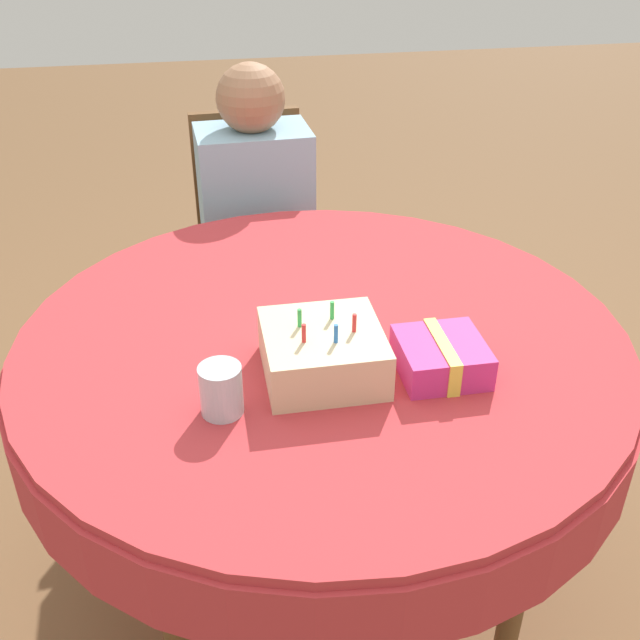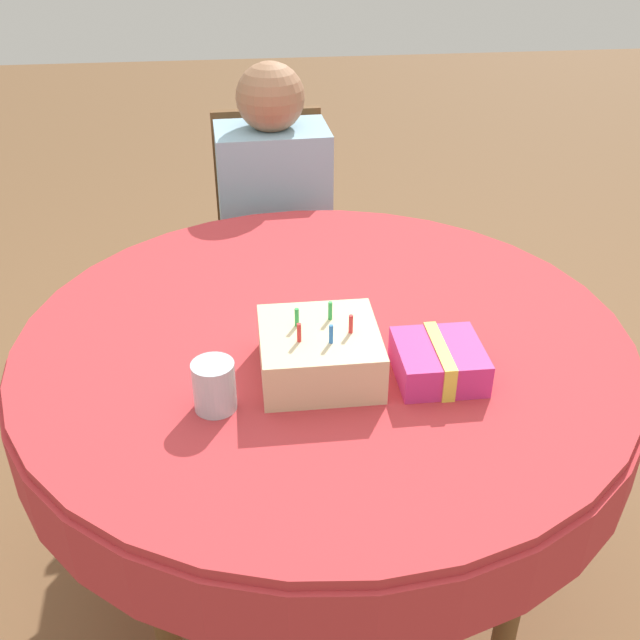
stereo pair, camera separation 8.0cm
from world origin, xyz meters
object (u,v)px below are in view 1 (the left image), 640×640
Objects in this scene: birthday_cake at (323,352)px; chair at (255,254)px; drinking_glass at (221,390)px; gift_box at (441,357)px; person at (257,216)px.

chair is at bearing 91.64° from birthday_cake.
drinking_glass is 0.57× the size of gift_box.
gift_box is (0.25, -1.09, 0.30)m from chair.
drinking_glass is at bearing -173.42° from gift_box.
birthday_cake reaches higher than drinking_glass.
drinking_glass is (-0.17, -1.04, 0.14)m from person.
chair is 4.31× the size of birthday_cake.
drinking_glass is (-0.19, -0.08, -0.00)m from birthday_cake.
chair is at bearing 90.00° from person.
drinking_glass is at bearing -101.73° from person.
chair reaches higher than gift_box.
drinking_glass is at bearing -157.17° from birthday_cake.
birthday_cake is (0.03, -1.05, 0.31)m from chair.
chair reaches higher than drinking_glass.
chair is at bearing 102.98° from gift_box.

